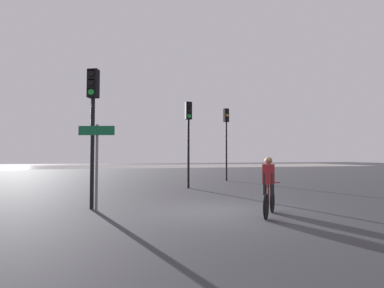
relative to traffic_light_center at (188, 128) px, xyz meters
The scene contains 7 objects.
ground_plane 7.16m from the traffic_light_center, 96.18° to the right, with size 120.00×120.00×0.00m, color #333338.
water_strip 33.60m from the traffic_light_center, 91.19° to the left, with size 80.00×16.00×0.01m, color #9E937F.
traffic_light_center is the anchor object (origin of this frame).
traffic_light_far_right 5.30m from the traffic_light_center, 46.90° to the left, with size 0.36×0.38×4.83m.
traffic_light_near_left 6.69m from the traffic_light_center, 131.07° to the right, with size 0.39×0.41×4.37m.
direction_sign_post 6.99m from the traffic_light_center, 128.33° to the right, with size 1.06×0.36×2.60m.
cyclist 7.80m from the traffic_light_center, 87.34° to the right, with size 1.10×1.36×1.62m.
Camera 1 is at (-3.13, -8.41, 1.64)m, focal length 28.00 mm.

